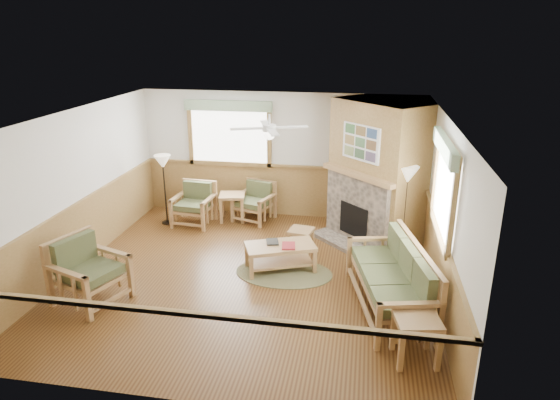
% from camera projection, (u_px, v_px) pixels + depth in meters
% --- Properties ---
extents(floor, '(6.00, 6.00, 0.01)m').
position_uv_depth(floor, '(249.00, 277.00, 8.39)').
color(floor, '#573618').
rests_on(floor, ground).
extents(ceiling, '(6.00, 6.00, 0.01)m').
position_uv_depth(ceiling, '(246.00, 117.00, 7.49)').
color(ceiling, white).
rests_on(ceiling, floor).
extents(wall_back, '(6.00, 0.02, 2.70)m').
position_uv_depth(wall_back, '(280.00, 155.00, 10.73)').
color(wall_back, white).
rests_on(wall_back, floor).
extents(wall_front, '(6.00, 0.02, 2.70)m').
position_uv_depth(wall_front, '(180.00, 296.00, 5.15)').
color(wall_front, white).
rests_on(wall_front, floor).
extents(wall_left, '(0.02, 6.00, 2.70)m').
position_uv_depth(wall_left, '(75.00, 191.00, 8.43)').
color(wall_left, white).
rests_on(wall_left, floor).
extents(wall_right, '(0.02, 6.00, 2.70)m').
position_uv_depth(wall_right, '(443.00, 213.00, 7.45)').
color(wall_right, white).
rests_on(wall_right, floor).
extents(wainscot, '(6.00, 6.00, 1.10)m').
position_uv_depth(wainscot, '(249.00, 247.00, 8.21)').
color(wainscot, olive).
rests_on(wainscot, floor).
extents(fireplace, '(3.11, 3.11, 2.70)m').
position_uv_depth(fireplace, '(377.00, 172.00, 9.51)').
color(fireplace, olive).
rests_on(fireplace, floor).
extents(window_back, '(1.90, 0.16, 1.50)m').
position_uv_depth(window_back, '(228.00, 99.00, 10.48)').
color(window_back, white).
rests_on(window_back, wall_back).
extents(window_right, '(0.16, 1.90, 1.50)m').
position_uv_depth(window_right, '(451.00, 138.00, 6.88)').
color(window_right, white).
rests_on(window_right, wall_right).
extents(ceiling_fan, '(1.59, 1.59, 0.36)m').
position_uv_depth(ceiling_fan, '(269.00, 116.00, 7.74)').
color(ceiling_fan, white).
rests_on(ceiling_fan, ceiling).
extents(sofa, '(2.28, 1.33, 0.98)m').
position_uv_depth(sofa, '(389.00, 277.00, 7.33)').
color(sofa, '#A77E4E').
rests_on(sofa, floor).
extents(armchair_back_left, '(0.84, 0.84, 0.87)m').
position_uv_depth(armchair_back_left, '(194.00, 204.00, 10.49)').
color(armchair_back_left, '#A77E4E').
rests_on(armchair_back_left, floor).
extents(armchair_back_right, '(0.92, 0.92, 0.82)m').
position_uv_depth(armchair_back_right, '(254.00, 202.00, 10.70)').
color(armchair_back_right, '#A77E4E').
rests_on(armchair_back_right, floor).
extents(armchair_left, '(1.15, 1.15, 1.01)m').
position_uv_depth(armchair_left, '(90.00, 271.00, 7.49)').
color(armchair_left, '#A77E4E').
rests_on(armchair_left, floor).
extents(coffee_table, '(1.31, 0.99, 0.47)m').
position_uv_depth(coffee_table, '(280.00, 257.00, 8.56)').
color(coffee_table, '#A77E4E').
rests_on(coffee_table, floor).
extents(end_table_chairs, '(0.61, 0.60, 0.59)m').
position_uv_depth(end_table_chairs, '(232.00, 207.00, 10.73)').
color(end_table_chairs, '#A77E4E').
rests_on(end_table_chairs, floor).
extents(end_table_sofa, '(0.63, 0.61, 0.61)m').
position_uv_depth(end_table_sofa, '(415.00, 339.00, 6.21)').
color(end_table_sofa, '#A77E4E').
rests_on(end_table_sofa, floor).
extents(footstool, '(0.50, 0.50, 0.37)m').
position_uv_depth(footstool, '(301.00, 238.00, 9.43)').
color(footstool, '#A77E4E').
rests_on(footstool, floor).
extents(braided_rug, '(2.05, 2.05, 0.01)m').
position_uv_depth(braided_rug, '(284.00, 273.00, 8.51)').
color(braided_rug, brown).
rests_on(braided_rug, floor).
extents(floor_lamp_left, '(0.36, 0.36, 1.50)m').
position_uv_depth(floor_lamp_left, '(165.00, 190.00, 10.42)').
color(floor_lamp_left, black).
rests_on(floor_lamp_left, floor).
extents(floor_lamp_right, '(0.40, 0.40, 1.70)m').
position_uv_depth(floor_lamp_right, '(404.00, 212.00, 8.90)').
color(floor_lamp_right, black).
rests_on(floor_lamp_right, floor).
extents(book_red, '(0.26, 0.33, 0.03)m').
position_uv_depth(book_red, '(289.00, 245.00, 8.40)').
color(book_red, maroon).
rests_on(book_red, coffee_table).
extents(book_dark, '(0.26, 0.31, 0.03)m').
position_uv_depth(book_dark, '(272.00, 241.00, 8.56)').
color(book_dark, black).
rests_on(book_dark, coffee_table).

